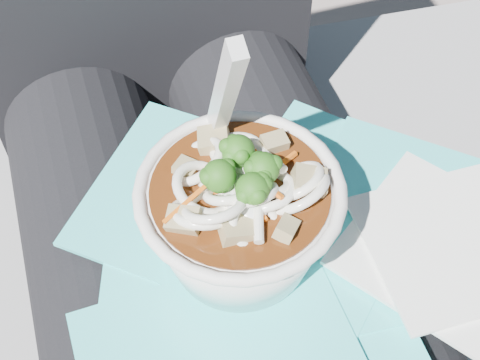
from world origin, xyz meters
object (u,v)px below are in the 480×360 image
object	(u,v)px
stone_ledge	(195,298)
person_body	(193,188)
lap	(222,282)
udon_bowl	(240,212)
plastic_bag	(271,246)

from	to	relation	value
stone_ledge	person_body	world-z (taller)	person_body
lap	udon_bowl	world-z (taller)	udon_bowl
stone_ledge	person_body	size ratio (longest dim) A/B	0.99
person_body	plastic_bag	xyz separation A→B (m)	(0.03, -0.12, 0.06)
stone_ledge	plastic_bag	size ratio (longest dim) A/B	2.65
stone_ledge	lap	distance (m)	0.34
person_body	udon_bowl	bearing A→B (deg)	-86.37
stone_ledge	plastic_bag	world-z (taller)	plastic_bag
person_body	plastic_bag	bearing A→B (deg)	-74.43
stone_ledge	plastic_bag	bearing A→B (deg)	-79.36
stone_ledge	lap	size ratio (longest dim) A/B	2.08
udon_bowl	stone_ledge	bearing A→B (deg)	92.46
person_body	udon_bowl	size ratio (longest dim) A/B	5.15
stone_ledge	udon_bowl	xyz separation A→B (m)	(0.01, -0.18, 0.46)
lap	plastic_bag	world-z (taller)	plastic_bag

